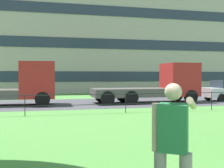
{
  "coord_description": "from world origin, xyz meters",
  "views": [
    {
      "loc": [
        -1.53,
        0.53,
        1.87
      ],
      "look_at": [
        0.49,
        8.96,
        1.61
      ],
      "focal_mm": 45.16,
      "sensor_mm": 36.0,
      "label": 1
    }
  ],
  "objects_px": {
    "flatbed_truck_far_left": "(14,86)",
    "flatbed_truck_left": "(160,85)",
    "person_thrower": "(173,147)",
    "apartment_building_background": "(118,34)"
  },
  "relations": [
    {
      "from": "apartment_building_background",
      "to": "person_thrower",
      "type": "bearing_deg",
      "value": -103.47
    },
    {
      "from": "person_thrower",
      "to": "apartment_building_background",
      "type": "distance_m",
      "value": 34.02
    },
    {
      "from": "person_thrower",
      "to": "flatbed_truck_far_left",
      "type": "distance_m",
      "value": 15.63
    },
    {
      "from": "flatbed_truck_far_left",
      "to": "apartment_building_background",
      "type": "distance_m",
      "value": 21.5
    },
    {
      "from": "person_thrower",
      "to": "apartment_building_background",
      "type": "height_order",
      "value": "apartment_building_background"
    },
    {
      "from": "person_thrower",
      "to": "flatbed_truck_far_left",
      "type": "relative_size",
      "value": 0.24
    },
    {
      "from": "flatbed_truck_far_left",
      "to": "person_thrower",
      "type": "bearing_deg",
      "value": -77.11
    },
    {
      "from": "person_thrower",
      "to": "flatbed_truck_far_left",
      "type": "height_order",
      "value": "flatbed_truck_far_left"
    },
    {
      "from": "flatbed_truck_far_left",
      "to": "flatbed_truck_left",
      "type": "bearing_deg",
      "value": -1.18
    },
    {
      "from": "apartment_building_background",
      "to": "flatbed_truck_left",
      "type": "bearing_deg",
      "value": -94.99
    }
  ]
}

